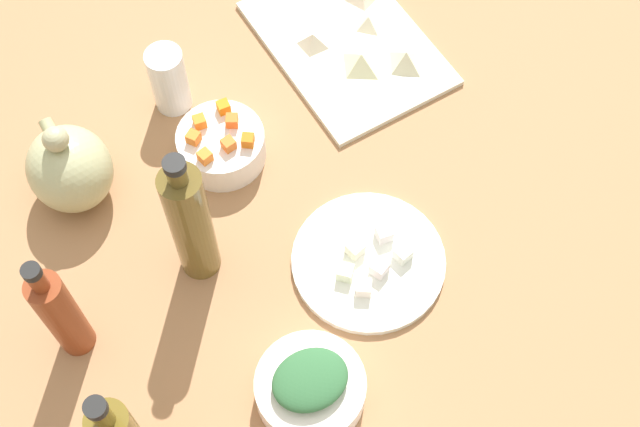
% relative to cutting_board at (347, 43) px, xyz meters
% --- Properties ---
extents(tabletop, '(1.90, 1.90, 0.03)m').
position_rel_cutting_board_xyz_m(tabletop, '(-0.28, 0.22, -0.02)').
color(tabletop, '#A3734B').
rests_on(tabletop, ground).
extents(cutting_board, '(0.34, 0.24, 0.01)m').
position_rel_cutting_board_xyz_m(cutting_board, '(0.00, 0.00, 0.00)').
color(cutting_board, silver).
rests_on(cutting_board, tabletop).
extents(plate_tofu, '(0.22, 0.22, 0.01)m').
position_rel_cutting_board_xyz_m(plate_tofu, '(-0.36, 0.19, 0.00)').
color(plate_tofu, white).
rests_on(plate_tofu, tabletop).
extents(bowl_greens, '(0.15, 0.15, 0.05)m').
position_rel_cutting_board_xyz_m(bowl_greens, '(-0.49, 0.36, 0.02)').
color(bowl_greens, white).
rests_on(bowl_greens, tabletop).
extents(bowl_carrots, '(0.13, 0.13, 0.06)m').
position_rel_cutting_board_xyz_m(bowl_carrots, '(-0.09, 0.28, 0.02)').
color(bowl_carrots, white).
rests_on(bowl_carrots, tabletop).
extents(teapot, '(0.15, 0.12, 0.16)m').
position_rel_cutting_board_xyz_m(teapot, '(-0.03, 0.50, 0.06)').
color(teapot, '#B0B281').
rests_on(teapot, tabletop).
extents(bottle_1, '(0.05, 0.05, 0.23)m').
position_rel_cutting_board_xyz_m(bottle_1, '(-0.26, 0.60, 0.09)').
color(bottle_1, maroon).
rests_on(bottle_1, tabletop).
extents(bottle_2, '(0.06, 0.06, 0.27)m').
position_rel_cutting_board_xyz_m(bottle_2, '(-0.24, 0.39, 0.12)').
color(bottle_2, brown).
rests_on(bottle_2, tabletop).
extents(drinking_glass_1, '(0.06, 0.06, 0.12)m').
position_rel_cutting_board_xyz_m(drinking_glass_1, '(0.04, 0.30, 0.05)').
color(drinking_glass_1, white).
rests_on(drinking_glass_1, tabletop).
extents(carrot_cube_0, '(0.02, 0.02, 0.02)m').
position_rel_cutting_board_xyz_m(carrot_cube_0, '(-0.08, 0.26, 0.06)').
color(carrot_cube_0, orange).
rests_on(carrot_cube_0, bowl_carrots).
extents(carrot_cube_1, '(0.02, 0.02, 0.02)m').
position_rel_cutting_board_xyz_m(carrot_cube_1, '(-0.12, 0.28, 0.06)').
color(carrot_cube_1, orange).
rests_on(carrot_cube_1, bowl_carrots).
extents(carrot_cube_2, '(0.02, 0.02, 0.02)m').
position_rel_cutting_board_xyz_m(carrot_cube_2, '(-0.08, 0.32, 0.06)').
color(carrot_cube_2, orange).
rests_on(carrot_cube_2, bowl_carrots).
extents(carrot_cube_3, '(0.02, 0.02, 0.02)m').
position_rel_cutting_board_xyz_m(carrot_cube_3, '(-0.12, 0.32, 0.06)').
color(carrot_cube_3, orange).
rests_on(carrot_cube_3, bowl_carrots).
extents(carrot_cube_4, '(0.02, 0.02, 0.02)m').
position_rel_cutting_board_xyz_m(carrot_cube_4, '(-0.06, 0.30, 0.06)').
color(carrot_cube_4, orange).
rests_on(carrot_cube_4, bowl_carrots).
extents(carrot_cube_5, '(0.03, 0.03, 0.02)m').
position_rel_cutting_board_xyz_m(carrot_cube_5, '(-0.12, 0.25, 0.06)').
color(carrot_cube_5, orange).
rests_on(carrot_cube_5, bowl_carrots).
extents(carrot_cube_6, '(0.02, 0.02, 0.02)m').
position_rel_cutting_board_xyz_m(carrot_cube_6, '(-0.05, 0.25, 0.06)').
color(carrot_cube_6, orange).
rests_on(carrot_cube_6, bowl_carrots).
extents(chopped_greens_mound, '(0.09, 0.11, 0.03)m').
position_rel_cutting_board_xyz_m(chopped_greens_mound, '(-0.49, 0.36, 0.06)').
color(chopped_greens_mound, '#316439').
rests_on(chopped_greens_mound, bowl_greens).
extents(tofu_cube_0, '(0.03, 0.03, 0.02)m').
position_rel_cutting_board_xyz_m(tofu_cube_0, '(-0.34, 0.15, 0.02)').
color(tofu_cube_0, white).
rests_on(tofu_cube_0, plate_tofu).
extents(tofu_cube_1, '(0.03, 0.03, 0.02)m').
position_rel_cutting_board_xyz_m(tofu_cube_1, '(-0.34, 0.20, 0.02)').
color(tofu_cube_1, silver).
rests_on(tofu_cube_1, plate_tofu).
extents(tofu_cube_2, '(0.03, 0.03, 0.02)m').
position_rel_cutting_board_xyz_m(tofu_cube_2, '(-0.39, 0.18, 0.02)').
color(tofu_cube_2, white).
rests_on(tofu_cube_2, plate_tofu).
extents(tofu_cube_3, '(0.03, 0.03, 0.02)m').
position_rel_cutting_board_xyz_m(tofu_cube_3, '(-0.37, 0.23, 0.02)').
color(tofu_cube_3, '#E4F5D0').
rests_on(tofu_cube_3, plate_tofu).
extents(tofu_cube_4, '(0.03, 0.03, 0.02)m').
position_rel_cutting_board_xyz_m(tofu_cube_4, '(-0.39, 0.14, 0.02)').
color(tofu_cube_4, white).
rests_on(tofu_cube_4, plate_tofu).
extents(tofu_cube_5, '(0.03, 0.03, 0.02)m').
position_rel_cutting_board_xyz_m(tofu_cube_5, '(-0.40, 0.22, 0.02)').
color(tofu_cube_5, white).
rests_on(tofu_cube_5, plate_tofu).
extents(dumpling_0, '(0.05, 0.05, 0.03)m').
position_rel_cutting_board_xyz_m(dumpling_0, '(0.02, 0.05, 0.02)').
color(dumpling_0, beige).
rests_on(dumpling_0, cutting_board).
extents(dumpling_2, '(0.04, 0.04, 0.02)m').
position_rel_cutting_board_xyz_m(dumpling_2, '(0.01, -0.05, 0.02)').
color(dumpling_2, beige).
rests_on(dumpling_2, cutting_board).
extents(dumpling_3, '(0.07, 0.06, 0.03)m').
position_rel_cutting_board_xyz_m(dumpling_3, '(-0.06, 0.01, 0.02)').
color(dumpling_3, beige).
rests_on(dumpling_3, cutting_board).
extents(dumpling_4, '(0.06, 0.05, 0.03)m').
position_rel_cutting_board_xyz_m(dumpling_4, '(-0.09, -0.06, 0.02)').
color(dumpling_4, beige).
rests_on(dumpling_4, cutting_board).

